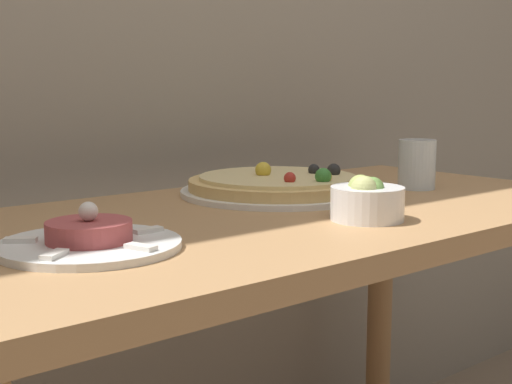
% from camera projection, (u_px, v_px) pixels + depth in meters
% --- Properties ---
extents(dining_table, '(1.25, 0.62, 0.73)m').
position_uv_depth(dining_table, '(274.00, 278.00, 1.18)').
color(dining_table, '#AD7F51').
rests_on(dining_table, ground_plane).
extents(pizza_plate, '(0.36, 0.36, 0.06)m').
position_uv_depth(pizza_plate, '(278.00, 185.00, 1.32)').
color(pizza_plate, white).
rests_on(pizza_plate, dining_table).
extents(tartare_plate, '(0.23, 0.23, 0.06)m').
position_uv_depth(tartare_plate, '(89.00, 240.00, 0.89)').
color(tartare_plate, white).
rests_on(tartare_plate, dining_table).
extents(small_bowl, '(0.11, 0.11, 0.07)m').
position_uv_depth(small_bowl, '(367.00, 199.00, 1.07)').
color(small_bowl, white).
rests_on(small_bowl, dining_table).
extents(drinking_glass, '(0.07, 0.07, 0.10)m').
position_uv_depth(drinking_glass, '(417.00, 164.00, 1.39)').
color(drinking_glass, silver).
rests_on(drinking_glass, dining_table).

